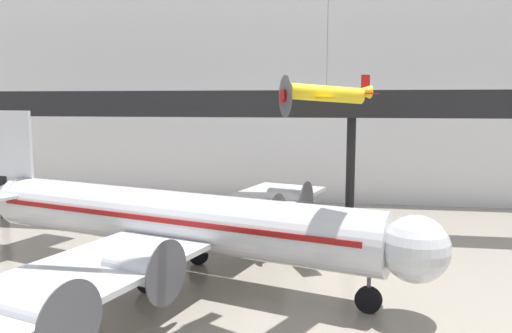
# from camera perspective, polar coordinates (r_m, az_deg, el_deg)

# --- Properties ---
(hangar_back_wall) EXTENTS (140.00, 3.00, 25.52)m
(hangar_back_wall) POSITION_cam_1_polar(r_m,az_deg,el_deg) (52.07, 10.57, 10.08)
(hangar_back_wall) COLOR white
(hangar_back_wall) RESTS_ON ground
(mezzanine_walkway) EXTENTS (110.00, 3.20, 11.07)m
(mezzanine_walkway) POSITION_cam_1_polar(r_m,az_deg,el_deg) (38.51, 10.94, 5.99)
(mezzanine_walkway) COLOR black
(mezzanine_walkway) RESTS_ON ground
(airliner_silver_main) EXTENTS (30.65, 35.60, 9.64)m
(airliner_silver_main) POSITION_cam_1_polar(r_m,az_deg,el_deg) (29.63, -10.06, -6.01)
(airliner_silver_main) COLOR silver
(airliner_silver_main) RESTS_ON ground
(suspended_plane_yellow_lowwing) EXTENTS (6.45, 7.41, 11.43)m
(suspended_plane_yellow_lowwing) POSITION_cam_1_polar(r_m,az_deg,el_deg) (32.92, 8.05, 8.21)
(suspended_plane_yellow_lowwing) COLOR yellow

